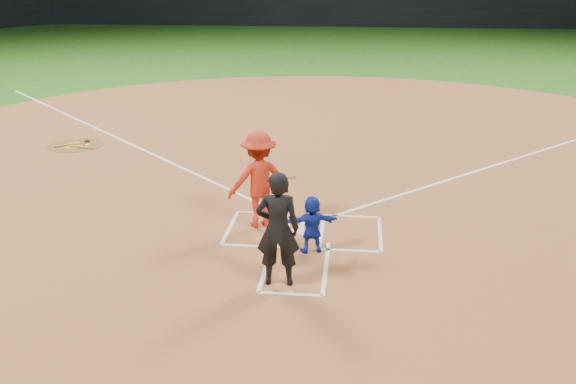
# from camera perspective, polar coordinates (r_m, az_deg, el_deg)

# --- Properties ---
(ground) EXTENTS (120.00, 120.00, 0.00)m
(ground) POSITION_cam_1_polar(r_m,az_deg,el_deg) (13.56, 1.45, -3.47)
(ground) COLOR #205715
(ground) RESTS_ON ground
(home_plate_dirt) EXTENTS (28.00, 28.00, 0.01)m
(home_plate_dirt) POSITION_cam_1_polar(r_m,az_deg,el_deg) (19.21, 2.97, 3.52)
(home_plate_dirt) COLOR brown
(home_plate_dirt) RESTS_ON ground
(stadium_wall_far) EXTENTS (80.00, 1.20, 3.20)m
(stadium_wall_far) POSITION_cam_1_polar(r_m,az_deg,el_deg) (60.56, 5.48, 15.96)
(stadium_wall_far) COLOR black
(stadium_wall_far) RESTS_ON ground
(home_plate) EXTENTS (0.60, 0.60, 0.02)m
(home_plate) POSITION_cam_1_polar(r_m,az_deg,el_deg) (13.55, 1.45, -3.39)
(home_plate) COLOR silver
(home_plate) RESTS_ON home_plate_dirt
(on_deck_circle) EXTENTS (1.70, 1.70, 0.01)m
(on_deck_circle) POSITION_cam_1_polar(r_m,az_deg,el_deg) (20.99, -18.35, 3.96)
(on_deck_circle) COLOR brown
(on_deck_circle) RESTS_ON home_plate_dirt
(on_deck_logo) EXTENTS (0.80, 0.80, 0.00)m
(on_deck_logo) POSITION_cam_1_polar(r_m,az_deg,el_deg) (20.99, -18.35, 3.98)
(on_deck_logo) COLOR #BF9516
(on_deck_logo) RESTS_ON on_deck_circle
(on_deck_bat_a) EXTENTS (0.40, 0.79, 0.06)m
(on_deck_bat_a) POSITION_cam_1_polar(r_m,az_deg,el_deg) (21.14, -17.72, 4.24)
(on_deck_bat_a) COLOR brown
(on_deck_bat_a) RESTS_ON on_deck_circle
(on_deck_bat_b) EXTENTS (0.73, 0.53, 0.06)m
(on_deck_bat_b) POSITION_cam_1_polar(r_m,az_deg,el_deg) (20.98, -18.97, 3.99)
(on_deck_bat_b) COLOR #9D6939
(on_deck_bat_b) RESTS_ON on_deck_circle
(on_deck_bat_c) EXTENTS (0.83, 0.25, 0.06)m
(on_deck_bat_c) POSITION_cam_1_polar(r_m,az_deg,el_deg) (20.59, -17.93, 3.82)
(on_deck_bat_c) COLOR olive
(on_deck_bat_c) RESTS_ON on_deck_circle
(bat_weight_donut) EXTENTS (0.19, 0.19, 0.05)m
(bat_weight_donut) POSITION_cam_1_polar(r_m,az_deg,el_deg) (21.25, -17.43, 4.33)
(bat_weight_donut) COLOR black
(bat_weight_donut) RESTS_ON on_deck_circle
(catcher) EXTENTS (1.11, 0.63, 1.14)m
(catcher) POSITION_cam_1_polar(r_m,az_deg,el_deg) (12.36, 2.14, -2.89)
(catcher) COLOR #152BAA
(catcher) RESTS_ON home_plate_dirt
(umpire) EXTENTS (0.79, 0.55, 2.06)m
(umpire) POSITION_cam_1_polar(r_m,az_deg,el_deg) (10.96, -0.92, -3.31)
(umpire) COLOR black
(umpire) RESTS_ON home_plate_dirt
(chalk_markings) EXTENTS (28.35, 17.32, 0.01)m
(chalk_markings) POSITION_cam_1_polar(r_m,az_deg,el_deg) (18.53, 2.84, 2.95)
(chalk_markings) COLOR white
(chalk_markings) RESTS_ON home_plate_dirt
(batter_at_plate) EXTENTS (1.54, 1.24, 2.06)m
(batter_at_plate) POSITION_cam_1_polar(r_m,az_deg,el_deg) (13.48, -2.59, 1.11)
(batter_at_plate) COLOR red
(batter_at_plate) RESTS_ON home_plate_dirt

